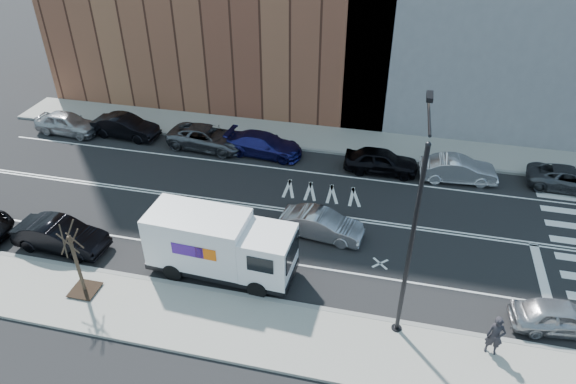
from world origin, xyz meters
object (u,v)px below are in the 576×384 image
at_px(pedestrian, 495,336).
at_px(near_parked_front, 561,317).
at_px(fedex_van, 219,245).
at_px(far_parked_a, 67,123).
at_px(far_parked_b, 126,127).
at_px(driving_sedan, 321,225).

bearing_deg(pedestrian, near_parked_front, 41.21).
xyz_separation_m(fedex_van, far_parked_a, (-15.41, 11.26, -0.88)).
relative_size(far_parked_a, far_parked_b, 0.98).
height_order(far_parked_b, driving_sedan, far_parked_b).
bearing_deg(far_parked_b, far_parked_a, 100.64).
distance_m(fedex_van, far_parked_b, 16.16).
relative_size(fedex_van, driving_sedan, 1.63).
relative_size(far_parked_a, pedestrian, 2.47).
bearing_deg(far_parked_b, fedex_van, -131.45).
bearing_deg(far_parked_a, far_parked_b, -80.99).
xyz_separation_m(fedex_van, far_parked_b, (-11.12, 11.69, -0.89)).
bearing_deg(driving_sedan, pedestrian, -120.55).
distance_m(fedex_van, near_parked_front, 15.05).
bearing_deg(pedestrian, far_parked_b, 155.03).
bearing_deg(pedestrian, driving_sedan, 148.89).
bearing_deg(fedex_van, near_parked_front, 2.28).
relative_size(far_parked_a, near_parked_front, 1.14).
relative_size(fedex_van, near_parked_front, 1.75).
relative_size(far_parked_a, driving_sedan, 1.07).
xyz_separation_m(far_parked_b, pedestrian, (23.25, -13.85, 0.31)).
bearing_deg(near_parked_front, fedex_van, 83.33).
relative_size(driving_sedan, pedestrian, 2.32).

